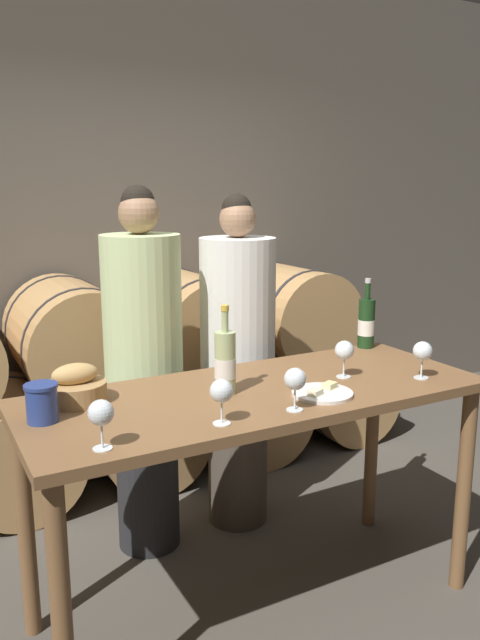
% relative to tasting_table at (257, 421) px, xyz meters
% --- Properties ---
extents(ground_plane, '(10.00, 10.00, 0.00)m').
position_rel_tasting_table_xyz_m(ground_plane, '(0.00, 0.00, -0.83)').
color(ground_plane, '#4C473F').
extents(stone_wall_back, '(10.00, 0.12, 3.20)m').
position_rel_tasting_table_xyz_m(stone_wall_back, '(0.00, 1.99, 0.77)').
color(stone_wall_back, '#60594F').
rests_on(stone_wall_back, ground_plane).
extents(barrel_stack, '(3.55, 0.82, 1.22)m').
position_rel_tasting_table_xyz_m(barrel_stack, '(0.00, 1.46, -0.26)').
color(barrel_stack, tan).
rests_on(barrel_stack, ground_plane).
extents(tasting_table, '(1.82, 0.72, 0.96)m').
position_rel_tasting_table_xyz_m(tasting_table, '(0.00, 0.00, 0.00)').
color(tasting_table, brown).
rests_on(tasting_table, ground_plane).
extents(person_left, '(0.36, 0.36, 1.74)m').
position_rel_tasting_table_xyz_m(person_left, '(-0.22, 0.68, 0.05)').
color(person_left, '#232326').
rests_on(person_left, ground_plane).
extents(person_right, '(0.38, 0.38, 1.70)m').
position_rel_tasting_table_xyz_m(person_right, '(0.28, 0.68, 0.02)').
color(person_right, '#4C4238').
rests_on(person_right, ground_plane).
extents(wine_bottle_red, '(0.08, 0.08, 0.34)m').
position_rel_tasting_table_xyz_m(wine_bottle_red, '(0.79, 0.31, 0.25)').
color(wine_bottle_red, '#193819').
rests_on(wine_bottle_red, tasting_table).
extents(wine_bottle_white, '(0.08, 0.08, 0.34)m').
position_rel_tasting_table_xyz_m(wine_bottle_white, '(-0.13, 0.02, 0.25)').
color(wine_bottle_white, '#ADBC7F').
rests_on(wine_bottle_white, tasting_table).
extents(blue_crock, '(0.11, 0.11, 0.13)m').
position_rel_tasting_table_xyz_m(blue_crock, '(-0.80, 0.05, 0.20)').
color(blue_crock, navy).
rests_on(blue_crock, tasting_table).
extents(bread_basket, '(0.22, 0.22, 0.15)m').
position_rel_tasting_table_xyz_m(bread_basket, '(-0.65, 0.20, 0.18)').
color(bread_basket, '#A87F4C').
rests_on(bread_basket, tasting_table).
extents(cheese_plate, '(0.23, 0.23, 0.04)m').
position_rel_tasting_table_xyz_m(cheese_plate, '(0.18, -0.17, 0.14)').
color(cheese_plate, white).
rests_on(cheese_plate, tasting_table).
extents(wine_glass_far_left, '(0.08, 0.08, 0.16)m').
position_rel_tasting_table_xyz_m(wine_glass_far_left, '(-0.69, -0.26, 0.24)').
color(wine_glass_far_left, white).
rests_on(wine_glass_far_left, tasting_table).
extents(wine_glass_left, '(0.08, 0.08, 0.16)m').
position_rel_tasting_table_xyz_m(wine_glass_left, '(-0.28, -0.25, 0.24)').
color(wine_glass_left, white).
rests_on(wine_glass_left, tasting_table).
extents(wine_glass_center, '(0.08, 0.08, 0.16)m').
position_rel_tasting_table_xyz_m(wine_glass_center, '(-0.00, -0.26, 0.24)').
color(wine_glass_center, white).
rests_on(wine_glass_center, tasting_table).
extents(wine_glass_right, '(0.08, 0.08, 0.16)m').
position_rel_tasting_table_xyz_m(wine_glass_right, '(0.39, -0.03, 0.24)').
color(wine_glass_right, white).
rests_on(wine_glass_right, tasting_table).
extents(wine_glass_far_right, '(0.08, 0.08, 0.16)m').
position_rel_tasting_table_xyz_m(wine_glass_far_right, '(0.67, -0.19, 0.24)').
color(wine_glass_far_right, white).
rests_on(wine_glass_far_right, tasting_table).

